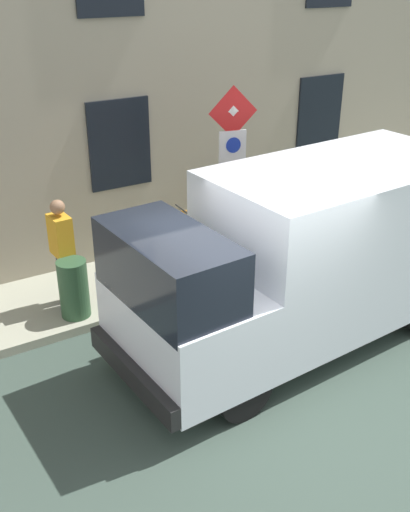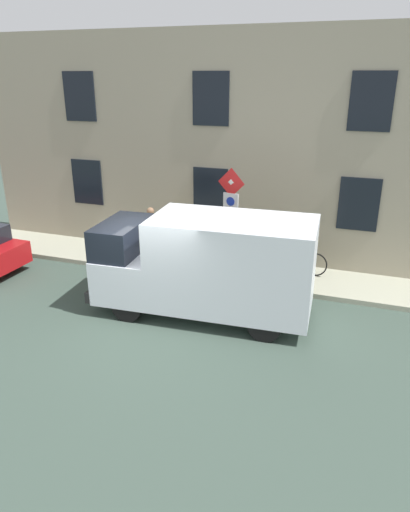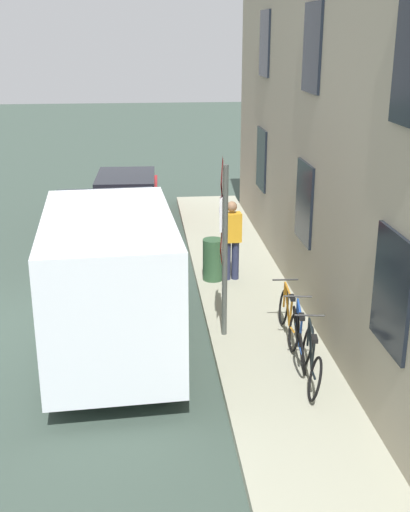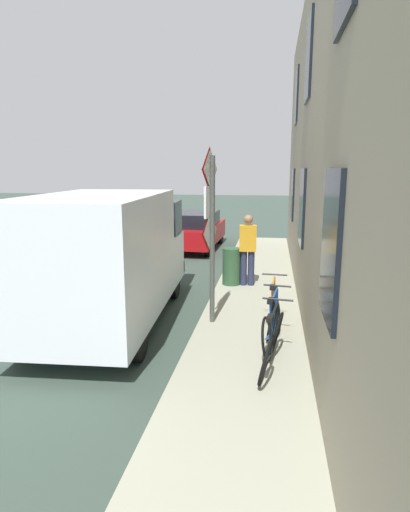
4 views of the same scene
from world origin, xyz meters
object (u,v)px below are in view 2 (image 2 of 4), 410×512
Objects in this scene: sign_post_stacked at (231,212)px; bicycle_black at (298,260)px; litter_bin at (146,251)px; pedestrian at (151,232)px; bicycle_blue at (272,257)px; bicycle_orange at (247,254)px; delivery_van at (208,264)px.

sign_post_stacked reaches higher than bicycle_black.
bicycle_black is (1.15, -1.75, -1.59)m from sign_post_stacked.
litter_bin is (-1.00, 4.42, 0.08)m from bicycle_black.
pedestrian is at bearing 78.65° from sign_post_stacked.
sign_post_stacked reaches higher than litter_bin.
bicycle_blue is 1.00× the size of bicycle_orange.
bicycle_black is at bearing -77.24° from litter_bin.
bicycle_orange is (-0.00, 0.77, 0.00)m from bicycle_blue.
bicycle_orange is 2.98m from pedestrian.
delivery_van is 3.17× the size of bicycle_black.
delivery_van reaches higher than litter_bin.
pedestrian reaches higher than bicycle_orange.
bicycle_orange is at bearing -70.81° from litter_bin.
bicycle_black and bicycle_blue have the same top height.
pedestrian is at bearing -1.71° from litter_bin.
bicycle_blue is at bearing -74.65° from litter_bin.
delivery_van is 3.61m from pedestrian.
pedestrian is (-0.61, 2.86, 0.56)m from bicycle_orange.
pedestrian is at bearing 17.83° from bicycle_blue.
delivery_van reaches higher than bicycle_blue.
sign_post_stacked is 1.78× the size of bicycle_orange.
bicycle_orange is (-0.00, 1.55, 0.00)m from bicycle_black.
sign_post_stacked is 2.19m from bicycle_blue.
delivery_van is 3.17× the size of bicycle_orange.
pedestrian is 1.91× the size of litter_bin.
sign_post_stacked is at bearing -93.13° from litter_bin.
litter_bin reaches higher than bicycle_blue.
bicycle_black is at bearing -176.99° from bicycle_orange.
litter_bin is at bearing 21.08° from bicycle_black.
delivery_van is 3.16× the size of pedestrian.
delivery_van is at bearing 80.45° from bicycle_blue.
sign_post_stacked is at bearing 41.64° from bicycle_black.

